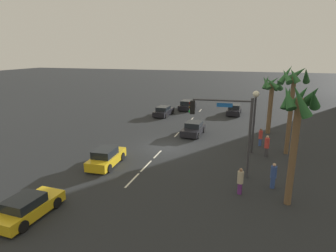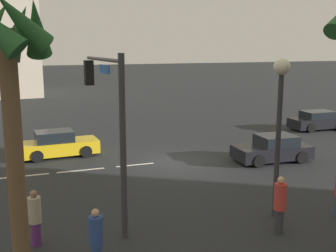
# 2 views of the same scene
# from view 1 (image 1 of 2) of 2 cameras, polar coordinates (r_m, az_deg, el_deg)

# --- Properties ---
(ground_plane) EXTENTS (220.00, 220.00, 0.00)m
(ground_plane) POSITION_cam_1_polar(r_m,az_deg,el_deg) (27.02, -0.64, -4.24)
(ground_plane) COLOR #232628
(lane_stripe_0) EXTENTS (1.95, 0.14, 0.01)m
(lane_stripe_0) POSITION_cam_1_polar(r_m,az_deg,el_deg) (43.93, 6.55, 3.15)
(lane_stripe_0) COLOR silver
(lane_stripe_0) RESTS_ON ground_plane
(lane_stripe_1) EXTENTS (2.24, 0.14, 0.01)m
(lane_stripe_1) POSITION_cam_1_polar(r_m,az_deg,el_deg) (37.99, 4.80, 1.35)
(lane_stripe_1) COLOR silver
(lane_stripe_1) RESTS_ON ground_plane
(lane_stripe_2) EXTENTS (1.87, 0.14, 0.01)m
(lane_stripe_2) POSITION_cam_1_polar(r_m,az_deg,el_deg) (30.96, 1.79, -1.74)
(lane_stripe_2) COLOR silver
(lane_stripe_2) RESTS_ON ground_plane
(lane_stripe_3) EXTENTS (1.97, 0.14, 0.01)m
(lane_stripe_3) POSITION_cam_1_polar(r_m,az_deg,el_deg) (25.11, -2.14, -5.75)
(lane_stripe_3) COLOR silver
(lane_stripe_3) RESTS_ON ground_plane
(lane_stripe_4) EXTENTS (2.30, 0.14, 0.01)m
(lane_stripe_4) POSITION_cam_1_polar(r_m,az_deg,el_deg) (22.72, -4.45, -8.07)
(lane_stripe_4) COLOR silver
(lane_stripe_4) RESTS_ON ground_plane
(lane_stripe_5) EXTENTS (2.37, 0.14, 0.01)m
(lane_stripe_5) POSITION_cam_1_polar(r_m,az_deg,el_deg) (20.47, -7.25, -10.83)
(lane_stripe_5) COLOR silver
(lane_stripe_5) RESTS_ON ground_plane
(car_0) EXTENTS (4.10, 2.12, 1.37)m
(car_0) POSITION_cam_1_polar(r_m,az_deg,el_deg) (30.97, 5.15, -0.57)
(car_0) COLOR black
(car_0) RESTS_ON ground_plane
(car_1) EXTENTS (4.29, 1.96, 1.41)m
(car_1) POSITION_cam_1_polar(r_m,az_deg,el_deg) (41.93, 13.22, 3.19)
(car_1) COLOR black
(car_1) RESTS_ON ground_plane
(car_2) EXTENTS (4.24, 1.98, 1.44)m
(car_2) POSITION_cam_1_polar(r_m,az_deg,el_deg) (23.14, -12.38, -6.22)
(car_2) COLOR gold
(car_2) RESTS_ON ground_plane
(car_3) EXTENTS (4.48, 2.03, 1.47)m
(car_3) POSITION_cam_1_polar(r_m,az_deg,el_deg) (44.37, 3.90, 4.21)
(car_3) COLOR black
(car_3) RESTS_ON ground_plane
(car_4) EXTENTS (4.62, 1.95, 1.35)m
(car_4) POSITION_cam_1_polar(r_m,az_deg,el_deg) (40.06, -0.88, 3.02)
(car_4) COLOR black
(car_4) RESTS_ON ground_plane
(car_5) EXTENTS (4.02, 1.96, 1.26)m
(car_5) POSITION_cam_1_polar(r_m,az_deg,el_deg) (17.78, -26.52, -14.50)
(car_5) COLOR gold
(car_5) RESTS_ON ground_plane
(traffic_signal) EXTENTS (0.56, 4.43, 5.81)m
(traffic_signal) POSITION_cam_1_polar(r_m,az_deg,el_deg) (20.23, 12.11, 0.48)
(traffic_signal) COLOR #38383D
(traffic_signal) RESTS_ON ground_plane
(streetlamp) EXTENTS (0.56, 0.56, 5.60)m
(streetlamp) POSITION_cam_1_polar(r_m,az_deg,el_deg) (25.60, 17.16, 3.22)
(streetlamp) COLOR #2D2D33
(streetlamp) RESTS_ON ground_plane
(pedestrian_0) EXTENTS (0.48, 0.48, 1.91)m
(pedestrian_0) POSITION_cam_1_polar(r_m,az_deg,el_deg) (25.72, 19.35, -3.76)
(pedestrian_0) COLOR #333338
(pedestrian_0) RESTS_ON ground_plane
(pedestrian_1) EXTENTS (0.48, 0.48, 1.76)m
(pedestrian_1) POSITION_cam_1_polar(r_m,az_deg,el_deg) (20.15, 20.55, -9.30)
(pedestrian_1) COLOR #2D478C
(pedestrian_1) RESTS_ON ground_plane
(pedestrian_2) EXTENTS (0.43, 0.43, 1.73)m
(pedestrian_2) POSITION_cam_1_polar(r_m,az_deg,el_deg) (28.47, 18.21, -2.09)
(pedestrian_2) COLOR #2D478C
(pedestrian_2) RESTS_ON ground_plane
(pedestrian_3) EXTENTS (0.49, 0.49, 1.77)m
(pedestrian_3) POSITION_cam_1_polar(r_m,az_deg,el_deg) (18.74, 14.41, -10.63)
(pedestrian_3) COLOR #59266B
(pedestrian_3) RESTS_ON ground_plane
(palm_tree_0) EXTENTS (2.52, 2.69, 7.83)m
(palm_tree_0) POSITION_cam_1_polar(r_m,az_deg,el_deg) (26.17, 23.97, 7.28)
(palm_tree_0) COLOR brown
(palm_tree_0) RESTS_ON ground_plane
(palm_tree_1) EXTENTS (2.26, 2.29, 7.30)m
(palm_tree_1) POSITION_cam_1_polar(r_m,az_deg,el_deg) (16.99, 24.89, 2.16)
(palm_tree_1) COLOR brown
(palm_tree_1) RESTS_ON ground_plane
(palm_tree_2) EXTENTS (2.43, 2.54, 6.43)m
(palm_tree_2) POSITION_cam_1_polar(r_m,az_deg,el_deg) (32.49, 20.20, 6.71)
(palm_tree_2) COLOR brown
(palm_tree_2) RESTS_ON ground_plane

